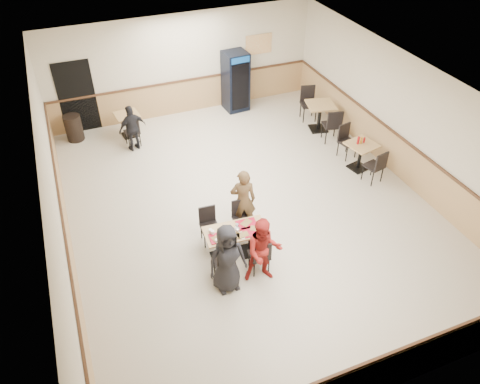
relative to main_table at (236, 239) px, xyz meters
name	(u,v)px	position (x,y,z in m)	size (l,w,h in m)	color
ground	(248,206)	(0.85, 1.35, -0.45)	(10.00, 10.00, 0.00)	beige
room_shell	(272,120)	(2.62, 3.90, 0.13)	(10.00, 10.00, 10.00)	silver
main_table	(236,239)	(0.00, 0.00, 0.00)	(1.29, 0.71, 0.67)	black
main_chairs	(234,240)	(-0.04, 0.00, -0.02)	(1.21, 1.54, 0.85)	black
diner_woman_left	(227,259)	(-0.46, -0.73, 0.31)	(0.73, 0.48, 1.50)	black
diner_woman_right	(264,251)	(0.26, -0.78, 0.28)	(0.71, 0.55, 1.46)	maroon
diner_man_opposite	(243,200)	(0.46, 0.73, 0.31)	(0.55, 0.36, 1.51)	#4F3921
lone_diner	(132,128)	(-1.08, 4.78, 0.21)	(0.77, 0.32, 1.31)	black
tabletop_clutter	(236,231)	(-0.01, -0.05, 0.25)	(1.11, 0.57, 0.12)	#AC0B23
side_table_near	(361,152)	(4.08, 1.71, 0.04)	(0.81, 0.81, 0.73)	black
side_table_near_chair_south	(374,165)	(4.08, 1.13, 0.02)	(0.43, 0.43, 0.93)	black
side_table_near_chair_north	(348,142)	(4.08, 2.30, 0.02)	(0.43, 0.43, 0.93)	black
side_table_far	(320,113)	(4.10, 3.84, 0.10)	(0.91, 0.91, 0.81)	black
side_table_far_chair_south	(331,124)	(4.10, 3.19, 0.07)	(0.48, 0.48, 1.03)	black
side_table_far_chair_north	(309,104)	(4.10, 4.49, 0.07)	(0.48, 0.48, 1.03)	black
condiment_caddy	(361,140)	(4.05, 1.76, 0.38)	(0.23, 0.06, 0.20)	#9F0B10
back_table	(128,121)	(-1.08, 5.55, 0.01)	(0.70, 0.70, 0.68)	black
back_table_chair_lone	(132,131)	(-1.08, 5.01, -0.01)	(0.40, 0.40, 0.86)	black
pepsi_cooler	(236,81)	(2.34, 5.95, 0.46)	(0.73, 0.74, 1.82)	black
trash_bin	(74,128)	(-2.54, 5.90, -0.08)	(0.47, 0.47, 0.74)	black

